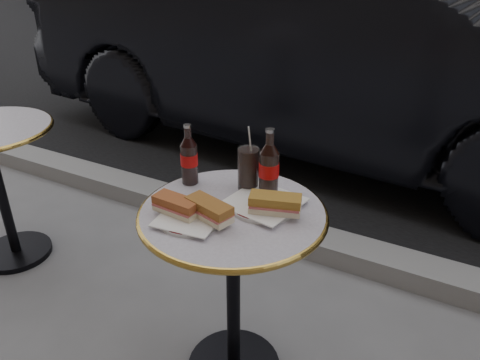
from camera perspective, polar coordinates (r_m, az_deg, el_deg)
The scene contains 13 objects.
asphalt_road at distance 6.35m, azimuth 22.33°, elevation 11.53°, with size 40.00×8.00×0.00m, color black.
curb at distance 2.59m, azimuth 9.10°, elevation -7.57°, with size 40.00×0.20×0.12m, color gray.
bistro_table at distance 1.74m, azimuth -0.81°, elevation -14.08°, with size 0.62×0.62×0.73m, color #BAB2C4, non-canonical shape.
bistro_table_second at distance 2.65m, azimuth -27.07°, elevation -1.64°, with size 0.62×0.62×0.73m, color #BAB2C4, non-canonical shape.
plate_left at distance 1.48m, azimuth -6.06°, elevation -4.73°, with size 0.20×0.20×0.01m, color silver.
plate_right at distance 1.55m, azimuth 2.87°, elevation -2.95°, with size 0.23×0.23×0.01m, color silver.
sandwich_left_a at distance 1.48m, azimuth -7.76°, elevation -3.21°, with size 0.15×0.07×0.05m, color #9B4D27.
sandwich_left_b at distance 1.45m, azimuth -3.79°, elevation -3.74°, with size 0.16×0.07×0.05m, color #915824.
sandwich_right at distance 1.48m, azimuth 4.29°, elevation -3.01°, with size 0.16×0.08×0.06m, color olive.
cola_bottle_left at distance 1.65m, azimuth -6.26°, elevation 3.14°, with size 0.06×0.06×0.22m, color black, non-canonical shape.
cola_bottle_right at distance 1.55m, azimuth 3.57°, elevation 2.01°, with size 0.07×0.07×0.25m, color black, non-canonical shape.
cola_glass at distance 1.62m, azimuth 1.02°, elevation 1.37°, with size 0.08×0.08×0.15m, color black.
parked_car at distance 3.72m, azimuth 11.24°, elevation 15.92°, with size 4.95×1.72×1.63m, color black.
Camera 1 is at (0.64, -1.14, 1.52)m, focal length 35.00 mm.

